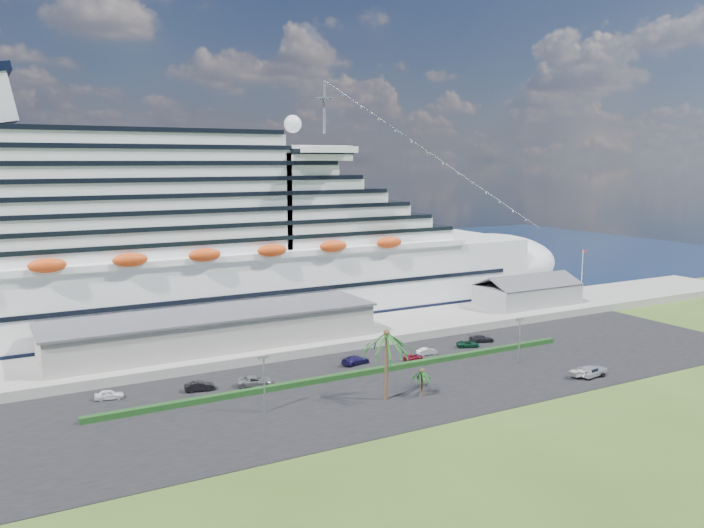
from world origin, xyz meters
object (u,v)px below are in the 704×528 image
cruise_ship (194,250)px  boat_trailer (583,371)px  parked_car_3 (356,360)px  pickup_truck (592,371)px

cruise_ship → boat_trailer: bearing=-55.6°
cruise_ship → parked_car_3: (16.30, -42.02, -15.79)m
parked_car_3 → pickup_truck: size_ratio=1.01×
parked_car_3 → cruise_ship: bearing=12.0°
cruise_ship → parked_car_3: 47.75m
cruise_ship → pickup_truck: cruise_ship is taller
cruise_ship → pickup_truck: 83.85m
pickup_truck → boat_trailer: (-1.46, 0.69, 0.06)m
cruise_ship → boat_trailer: (45.80, -66.80, -15.52)m
cruise_ship → parked_car_3: size_ratio=35.25×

